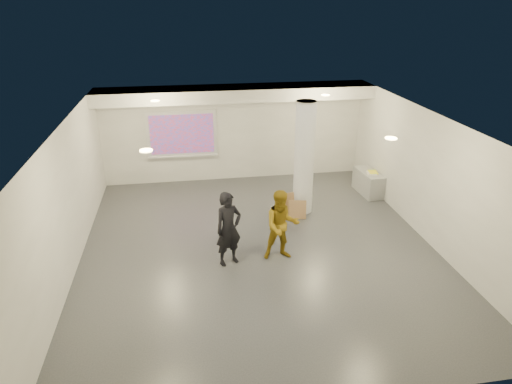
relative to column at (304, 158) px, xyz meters
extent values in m
cube|color=#36383D|center=(-1.50, -1.80, -1.50)|extent=(8.00, 9.00, 0.01)
cube|color=silver|center=(-1.50, -1.80, 1.50)|extent=(8.00, 9.00, 0.01)
cube|color=silver|center=(-1.50, 2.70, 0.00)|extent=(8.00, 0.01, 3.00)
cube|color=silver|center=(-1.50, -6.30, 0.00)|extent=(8.00, 0.01, 3.00)
cube|color=silver|center=(-5.50, -1.80, 0.00)|extent=(0.01, 9.00, 3.00)
cube|color=silver|center=(2.50, -1.80, 0.00)|extent=(0.01, 9.00, 3.00)
cube|color=silver|center=(-1.50, 2.15, 1.32)|extent=(8.00, 1.10, 0.36)
cylinder|color=#FFDF89|center=(-3.70, 0.70, 1.48)|extent=(0.22, 0.22, 0.02)
cylinder|color=#FFDF89|center=(0.70, 0.70, 1.48)|extent=(0.22, 0.22, 0.02)
cylinder|color=#FFDF89|center=(-3.70, -3.30, 1.48)|extent=(0.22, 0.22, 0.02)
cylinder|color=#FFDF89|center=(0.70, -3.30, 1.48)|extent=(0.22, 0.22, 0.02)
cylinder|color=white|center=(0.00, 0.00, 0.00)|extent=(0.52, 0.52, 3.00)
cube|color=silver|center=(-3.10, 2.66, 0.05)|extent=(2.10, 0.06, 1.40)
cube|color=blue|center=(-3.10, 2.62, 0.05)|extent=(1.90, 0.01, 1.20)
cube|color=silver|center=(-3.10, 2.60, -0.65)|extent=(2.10, 0.08, 0.04)
cube|color=gray|center=(2.22, 0.84, -1.16)|extent=(0.58, 1.20, 0.68)
cube|color=silver|center=(2.22, 0.69, -0.81)|extent=(0.35, 0.41, 0.02)
cube|color=#FFF82A|center=(2.28, 0.74, -0.81)|extent=(0.28, 0.35, 0.03)
cube|color=#977047|center=(-0.39, -0.11, -1.21)|extent=(0.56, 0.28, 0.58)
cube|color=#977047|center=(-0.24, -0.43, -1.25)|extent=(0.47, 0.24, 0.49)
imported|color=black|center=(-2.24, -2.30, -0.67)|extent=(0.71, 0.61, 1.66)
imported|color=#967314|center=(-1.08, -2.28, -0.70)|extent=(0.79, 0.61, 1.61)
camera|label=1|loc=(-3.06, -10.86, 3.89)|focal=32.00mm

